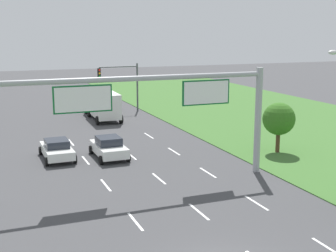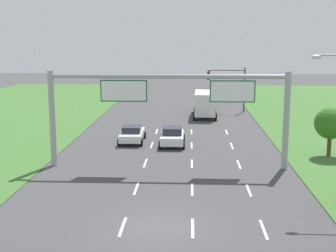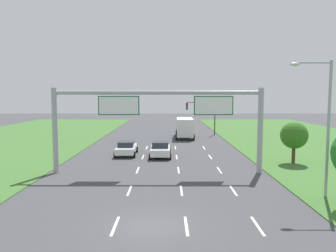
{
  "view_description": "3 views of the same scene",
  "coord_description": "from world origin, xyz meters",
  "px_view_note": "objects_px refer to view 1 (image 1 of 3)",
  "views": [
    {
      "loc": [
        -8.27,
        -14.94,
        9.37
      ],
      "look_at": [
        2.09,
        11.28,
        3.57
      ],
      "focal_mm": 50.0,
      "sensor_mm": 36.0,
      "label": 1
    },
    {
      "loc": [
        1.55,
        -21.88,
        9.32
      ],
      "look_at": [
        -0.05,
        12.18,
        2.82
      ],
      "focal_mm": 50.0,
      "sensor_mm": 36.0,
      "label": 2
    },
    {
      "loc": [
        0.85,
        -15.53,
        6.39
      ],
      "look_at": [
        0.86,
        13.09,
        3.7
      ],
      "focal_mm": 35.0,
      "sensor_mm": 36.0,
      "label": 3
    }
  ],
  "objects_px": {
    "box_truck": "(102,104)",
    "sign_gantry": "(139,107)",
    "roadside_tree_mid": "(279,119)",
    "car_lead_silver": "(57,149)",
    "traffic_light_mast": "(121,79)",
    "car_near_red": "(109,147)"
  },
  "relations": [
    {
      "from": "box_truck",
      "to": "sign_gantry",
      "type": "relative_size",
      "value": 0.47
    },
    {
      "from": "sign_gantry",
      "to": "roadside_tree_mid",
      "type": "relative_size",
      "value": 4.38
    },
    {
      "from": "car_lead_silver",
      "to": "traffic_light_mast",
      "type": "xyz_separation_m",
      "value": [
        10.06,
        17.78,
        3.12
      ]
    },
    {
      "from": "roadside_tree_mid",
      "to": "car_near_red",
      "type": "bearing_deg",
      "value": 164.76
    },
    {
      "from": "car_lead_silver",
      "to": "box_truck",
      "type": "xyz_separation_m",
      "value": [
        6.99,
        14.56,
        0.89
      ]
    },
    {
      "from": "sign_gantry",
      "to": "roadside_tree_mid",
      "type": "bearing_deg",
      "value": 16.32
    },
    {
      "from": "car_lead_silver",
      "to": "sign_gantry",
      "type": "height_order",
      "value": "sign_gantry"
    },
    {
      "from": "box_truck",
      "to": "roadside_tree_mid",
      "type": "xyz_separation_m",
      "value": [
        9.24,
        -19.02,
        1.02
      ]
    },
    {
      "from": "roadside_tree_mid",
      "to": "traffic_light_mast",
      "type": "bearing_deg",
      "value": 105.5
    },
    {
      "from": "box_truck",
      "to": "sign_gantry",
      "type": "distance_m",
      "value": 23.13
    },
    {
      "from": "box_truck",
      "to": "sign_gantry",
      "type": "height_order",
      "value": "sign_gantry"
    },
    {
      "from": "box_truck",
      "to": "roadside_tree_mid",
      "type": "distance_m",
      "value": 21.17
    },
    {
      "from": "car_near_red",
      "to": "sign_gantry",
      "type": "height_order",
      "value": "sign_gantry"
    },
    {
      "from": "car_lead_silver",
      "to": "roadside_tree_mid",
      "type": "bearing_deg",
      "value": -16.11
    },
    {
      "from": "traffic_light_mast",
      "to": "roadside_tree_mid",
      "type": "relative_size",
      "value": 1.42
    },
    {
      "from": "box_truck",
      "to": "traffic_light_mast",
      "type": "distance_m",
      "value": 4.98
    },
    {
      "from": "car_lead_silver",
      "to": "box_truck",
      "type": "distance_m",
      "value": 16.18
    },
    {
      "from": "car_near_red",
      "to": "car_lead_silver",
      "type": "distance_m",
      "value": 3.81
    },
    {
      "from": "sign_gantry",
      "to": "car_lead_silver",
      "type": "bearing_deg",
      "value": 114.89
    },
    {
      "from": "car_lead_silver",
      "to": "roadside_tree_mid",
      "type": "height_order",
      "value": "roadside_tree_mid"
    },
    {
      "from": "box_truck",
      "to": "roadside_tree_mid",
      "type": "bearing_deg",
      "value": -62.52
    },
    {
      "from": "box_truck",
      "to": "traffic_light_mast",
      "type": "xyz_separation_m",
      "value": [
        3.07,
        3.22,
        2.23
      ]
    }
  ]
}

